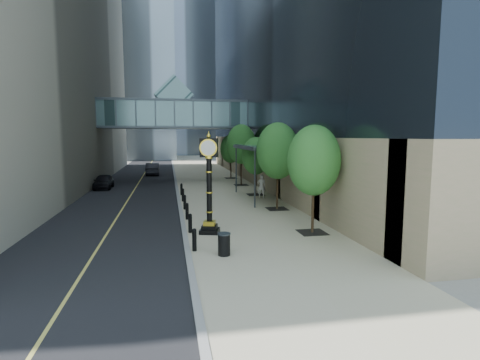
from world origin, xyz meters
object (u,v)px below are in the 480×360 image
at_px(trash_bin, 224,245).
at_px(car_near, 104,181).
at_px(street_clock, 209,191).
at_px(car_far, 153,169).
at_px(pedestrian, 261,186).

distance_m(trash_bin, car_near, 24.19).
bearing_deg(street_clock, trash_bin, -71.08).
height_order(street_clock, trash_bin, street_clock).
bearing_deg(car_near, trash_bin, -70.03).
bearing_deg(car_far, pedestrian, 113.44).
bearing_deg(trash_bin, pedestrian, 69.83).
distance_m(street_clock, car_far, 31.58).
bearing_deg(car_near, pedestrian, -32.62).
distance_m(street_clock, car_near, 20.65).
distance_m(car_near, car_far, 13.11).
xyz_separation_m(street_clock, pedestrian, (5.38, 10.30, -1.27)).
xyz_separation_m(trash_bin, car_near, (-8.50, 22.65, 0.20)).
relative_size(trash_bin, car_far, 0.19).
bearing_deg(pedestrian, street_clock, 77.04).
bearing_deg(street_clock, car_far, 113.40).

